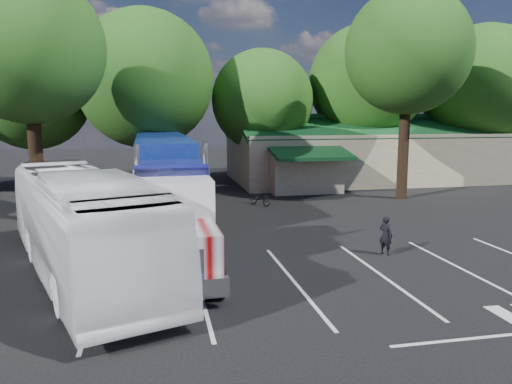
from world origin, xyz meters
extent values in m
plane|color=black|center=(0.00, 0.00, 0.00)|extent=(120.00, 120.00, 0.00)
cube|color=#C0B28F|center=(14.00, 18.00, 2.00)|extent=(24.00, 11.00, 4.00)
cube|color=#154B24|center=(14.00, 15.60, 4.50)|extent=(24.20, 6.25, 2.10)
cube|color=#154B24|center=(14.00, 20.40, 4.50)|extent=(24.20, 6.25, 2.10)
cube|color=#C0B28F|center=(6.00, 12.30, 1.40)|extent=(5.00, 2.50, 2.80)
cube|color=#154B24|center=(6.00, 11.00, 2.90)|extent=(5.40, 3.19, 0.80)
cylinder|color=black|center=(-13.00, 17.80, 2.00)|extent=(0.70, 0.70, 4.00)
sphere|color=#1D4915|center=(-13.00, 17.80, 7.15)|extent=(8.40, 8.40, 8.40)
cylinder|color=black|center=(-5.00, 16.20, 2.15)|extent=(0.70, 0.70, 4.30)
sphere|color=#1D4915|center=(-5.00, 16.20, 8.05)|extent=(10.00, 10.00, 10.00)
cylinder|color=black|center=(4.00, 17.50, 1.80)|extent=(0.70, 0.70, 3.60)
sphere|color=#1D4915|center=(4.00, 17.50, 6.60)|extent=(8.00, 8.00, 8.00)
cylinder|color=black|center=(13.00, 18.00, 2.25)|extent=(0.70, 0.70, 4.50)
sphere|color=#1D4915|center=(13.00, 18.00, 8.10)|extent=(9.60, 9.60, 9.60)
cylinder|color=black|center=(23.00, 16.80, 1.95)|extent=(0.70, 0.70, 3.90)
sphere|color=#1D4915|center=(23.00, 16.80, 7.80)|extent=(10.40, 10.40, 10.40)
cylinder|color=black|center=(-10.50, 6.00, 3.00)|extent=(0.70, 0.70, 6.00)
sphere|color=#1D4915|center=(-10.50, 6.00, 8.85)|extent=(7.60, 7.60, 7.60)
cylinder|color=black|center=(11.50, 8.50, 3.25)|extent=(0.70, 0.70, 6.50)
sphere|color=#1D4915|center=(11.50, 8.50, 9.50)|extent=(8.00, 8.00, 8.00)
cube|color=black|center=(-3.89, -3.87, 0.79)|extent=(1.18, 7.42, 0.26)
cube|color=white|center=(-3.82, -7.84, 0.69)|extent=(2.65, 0.31, 0.58)
cube|color=white|center=(-3.83, -7.63, 1.32)|extent=(1.27, 0.15, 0.95)
cube|color=white|center=(-3.85, -6.41, 1.53)|extent=(2.47, 2.58, 1.22)
cube|color=silver|center=(-3.88, -4.30, 2.17)|extent=(2.67, 1.73, 2.43)
cube|color=black|center=(-3.87, -4.98, 2.70)|extent=(2.43, 0.12, 1.06)
cube|color=white|center=(-3.90, -3.40, 3.54)|extent=(2.75, 0.15, 0.26)
cube|color=navy|center=(-3.91, -2.39, 2.38)|extent=(2.68, 2.16, 2.86)
cylinder|color=white|center=(-5.11, -3.36, 2.75)|extent=(0.19, 0.19, 3.60)
cylinder|color=white|center=(-2.68, -3.33, 2.75)|extent=(0.19, 0.19, 3.60)
cylinder|color=white|center=(-5.32, -3.79, 0.79)|extent=(0.73, 1.70, 0.70)
cylinder|color=white|center=(-2.46, -3.74, 0.79)|extent=(0.73, 1.70, 0.70)
cube|color=silver|center=(-4.06, 6.81, 2.27)|extent=(2.97, 13.58, 1.59)
cube|color=navy|center=(-4.06, 6.81, 3.70)|extent=(2.97, 13.58, 1.27)
cube|color=black|center=(-4.13, 11.25, 0.90)|extent=(1.33, 3.72, 0.37)
cube|color=black|center=(-4.71, 1.08, 0.74)|extent=(0.13, 0.13, 1.48)
cube|color=black|center=(-3.23, 1.11, 0.74)|extent=(0.13, 0.13, 1.48)
cube|color=white|center=(-4.17, 13.68, 0.48)|extent=(2.54, 0.17, 0.13)
cylinder|color=black|center=(-4.95, -6.96, 0.58)|extent=(0.39, 1.17, 1.16)
cylinder|color=black|center=(-2.73, -6.92, 0.58)|extent=(0.39, 1.17, 1.16)
cylinder|color=black|center=(-5.03, -2.09, 0.58)|extent=(0.39, 1.17, 1.16)
cylinder|color=black|center=(-2.81, -2.06, 0.58)|extent=(0.39, 1.17, 1.16)
cylinder|color=black|center=(-5.05, -0.93, 0.58)|extent=(0.39, 1.17, 1.16)
cylinder|color=black|center=(-2.83, -0.89, 0.58)|extent=(0.39, 1.17, 1.16)
cylinder|color=black|center=(-5.23, 10.38, 0.58)|extent=(0.39, 1.17, 1.16)
cylinder|color=black|center=(-3.01, 10.42, 0.58)|extent=(0.39, 1.17, 1.16)
cylinder|color=black|center=(-5.25, 11.65, 0.58)|extent=(0.39, 1.17, 1.16)
cylinder|color=black|center=(-3.03, 11.69, 0.58)|extent=(0.39, 1.17, 1.16)
imported|color=black|center=(4.50, -3.52, 0.79)|extent=(0.63, 0.69, 1.59)
imported|color=black|center=(1.80, 8.00, 0.48)|extent=(1.43, 1.90, 0.96)
imported|color=white|center=(-7.00, -3.75, 1.84)|extent=(7.20, 13.48, 3.67)
imported|color=#A8ABB0|center=(9.89, 14.00, 0.73)|extent=(4.51, 1.86, 1.45)
camera|label=1|loc=(-4.51, -21.53, 5.67)|focal=35.00mm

